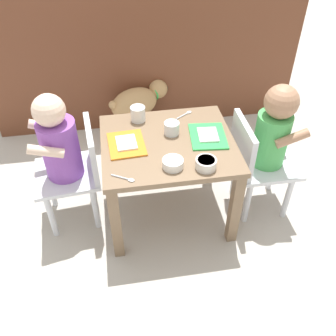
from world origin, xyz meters
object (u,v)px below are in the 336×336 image
Objects in this scene: seated_child_left at (63,149)px; cereal_bowl_left_side at (206,163)px; dining_table at (168,155)px; seated_child_right at (269,137)px; spoon_by_left_tray at (185,114)px; food_tray_left at (126,144)px; water_cup_left at (138,114)px; cereal_bowl_right_side at (173,163)px; water_cup_right at (172,129)px; food_tray_right at (208,136)px; spoon_by_right_tray at (125,178)px; dog at (138,103)px.

seated_child_left is 8.00× the size of cereal_bowl_left_side.
dining_table is 6.82× the size of cereal_bowl_left_side.
dining_table is at bearing 175.90° from seated_child_right.
food_tray_left is at bearing -146.90° from spoon_by_left_tray.
water_cup_left is 0.37m from cereal_bowl_right_side.
water_cup_right is (0.14, -0.13, -0.01)m from water_cup_left.
water_cup_left is at bearing 120.94° from cereal_bowl_left_side.
food_tray_right is 2.34× the size of spoon_by_left_tray.
water_cup_right is at bearing -122.83° from spoon_by_left_tray.
spoon_by_left_tray is (-0.06, 0.19, -0.00)m from food_tray_right.
spoon_by_left_tray is at bearing 144.78° from seated_child_right.
seated_child_left is at bearing 175.50° from seated_child_right.
food_tray_left is 0.20m from water_cup_left.
cereal_bowl_left_side is at bearing -89.63° from spoon_by_left_tray.
cereal_bowl_left_side is (0.23, -0.38, -0.01)m from water_cup_left.
spoon_by_right_tray is at bearing -102.89° from water_cup_left.
cereal_bowl_left_side is (0.19, -0.90, 0.23)m from dog.
water_cup_right is at bearing 81.42° from cereal_bowl_right_side.
seated_child_right is (0.45, -0.03, 0.07)m from dining_table.
seated_child_left is (-0.45, 0.04, 0.07)m from dining_table.
seated_child_left is 7.99× the size of cereal_bowl_right_side.
seated_child_right is 0.37m from cereal_bowl_left_side.
spoon_by_right_tray is (-0.02, -0.22, -0.00)m from food_tray_left.
dog is 0.74m from food_tray_left.
water_cup_left reaches higher than dining_table.
water_cup_right reaches higher than cereal_bowl_right_side.
water_cup_right reaches higher than food_tray_right.
dining_table is at bearing -113.72° from water_cup_right.
food_tray_left is 0.36m from cereal_bowl_left_side.
spoon_by_left_tray is 0.52m from spoon_by_right_tray.
spoon_by_right_tray is at bearing -127.84° from spoon_by_left_tray.
seated_child_left is 0.49m from cereal_bowl_right_side.
seated_child_right is 0.43m from water_cup_right.
cereal_bowl_right_side is (0.17, -0.18, 0.01)m from food_tray_left.
food_tray_right is 2.26× the size of spoon_by_right_tray.
food_tray_right is at bearing -70.30° from dog.
dog is at bearing 98.59° from water_cup_right.
dog is at bearing 60.59° from seated_child_left.
food_tray_right is 2.98× the size of water_cup_left.
dog is at bearing 109.70° from food_tray_right.
cereal_bowl_left_side reaches higher than food_tray_left.
seated_child_left is 10.04× the size of water_cup_right.
seated_child_left is 3.25× the size of food_tray_right.
seated_child_left reaches higher than spoon_by_right_tray.
seated_child_right reaches higher than spoon_by_right_tray.
seated_child_right reaches higher than spoon_by_left_tray.
water_cup_left is at bearing -94.17° from dog.
dining_table is 0.25m from spoon_by_left_tray.
dog is (0.38, 0.67, -0.20)m from seated_child_left.
spoon_by_left_tray is (0.30, 0.19, -0.00)m from food_tray_left.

